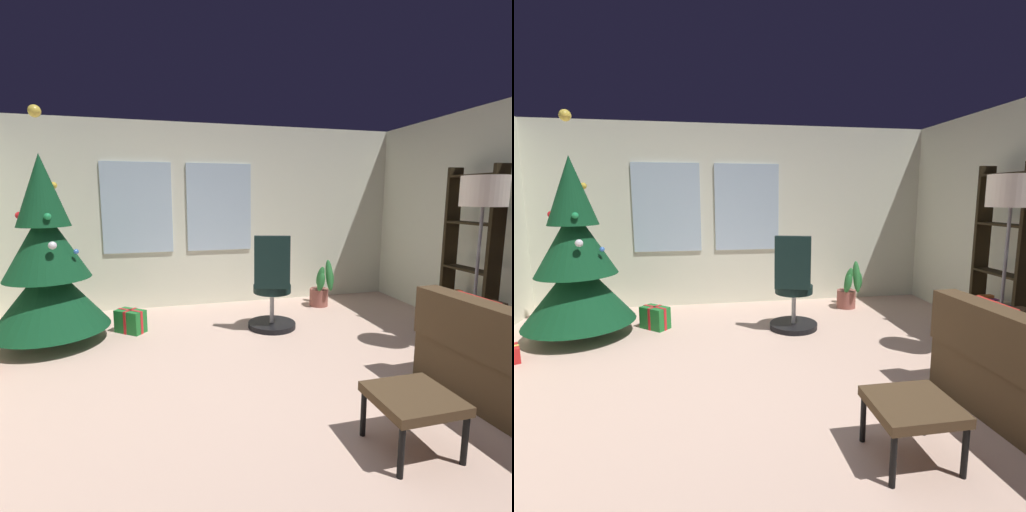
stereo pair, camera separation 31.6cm
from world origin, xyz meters
TOP-DOWN VIEW (x-y plane):
  - ground_plane at (0.00, 0.00)m, footprint 5.49×5.65m
  - wall_back_with_windows at (-0.02, 2.87)m, footprint 5.49×0.12m
  - footstool at (0.71, -0.71)m, footprint 0.48×0.45m
  - holiday_tree at (-1.83, 1.76)m, footprint 1.16×1.16m
  - gift_box_green at (-1.06, 1.88)m, footprint 0.37×0.35m
  - office_chair at (0.53, 1.56)m, footprint 0.56×0.56m
  - bookshelf at (2.53, 0.80)m, footprint 0.18×0.64m
  - floor_lamp at (2.18, 0.35)m, footprint 0.40×0.40m
  - potted_plant at (1.50, 2.32)m, footprint 0.38×0.50m

SIDE VIEW (x-z plane):
  - ground_plane at x=0.00m, z-range -0.10..0.00m
  - gift_box_green at x=-1.06m, z-range 0.00..0.26m
  - potted_plant at x=1.50m, z-range -0.10..0.59m
  - footstool at x=0.71m, z-range 0.13..0.50m
  - office_chair at x=0.53m, z-range -0.12..0.99m
  - bookshelf at x=2.53m, z-range -0.12..1.73m
  - holiday_tree at x=-1.83m, z-range -0.40..2.02m
  - wall_back_with_windows at x=-0.02m, z-range 0.01..2.52m
  - floor_lamp at x=2.18m, z-range 0.62..2.35m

